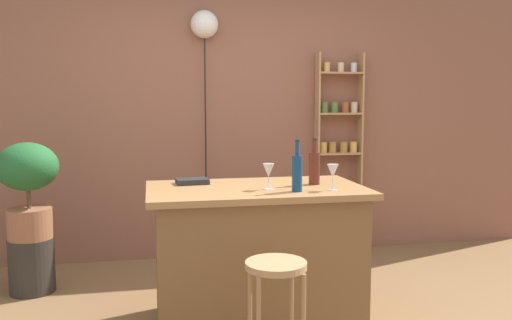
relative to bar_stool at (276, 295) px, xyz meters
name	(u,v)px	position (x,y,z in m)	size (l,w,h in m)	color
back_wall	(222,108)	(0.05, 2.43, 0.92)	(6.40, 0.10, 2.80)	#8C5642
kitchen_counter	(256,255)	(0.05, 0.78, -0.02)	(1.40, 0.82, 0.92)	brown
bar_stool	(276,295)	(0.00, 0.00, 0.00)	(0.32, 0.32, 0.66)	#997047
spice_shelf	(339,152)	(1.17, 2.30, 0.49)	(0.46, 0.12, 1.93)	tan
plant_stool	(32,265)	(-1.53, 1.68, -0.27)	(0.34, 0.34, 0.42)	#2D2823
potted_plant	(28,182)	(-1.53, 1.68, 0.38)	(0.46, 0.41, 0.74)	#935B3D
bottle_wine_red	(314,167)	(0.46, 0.81, 0.55)	(0.07, 0.07, 0.31)	#5B2319
bottle_spirits_clear	(297,172)	(0.27, 0.56, 0.55)	(0.06, 0.06, 0.32)	navy
wine_glass_left	(268,171)	(0.11, 0.67, 0.55)	(0.07, 0.07, 0.16)	silver
wine_glass_center	(333,172)	(0.50, 0.56, 0.55)	(0.07, 0.07, 0.16)	silver
cookbook	(192,181)	(-0.34, 0.99, 0.45)	(0.21, 0.15, 0.04)	black
pendant_globe_light	(204,27)	(-0.11, 2.32, 1.65)	(0.25, 0.25, 2.28)	black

